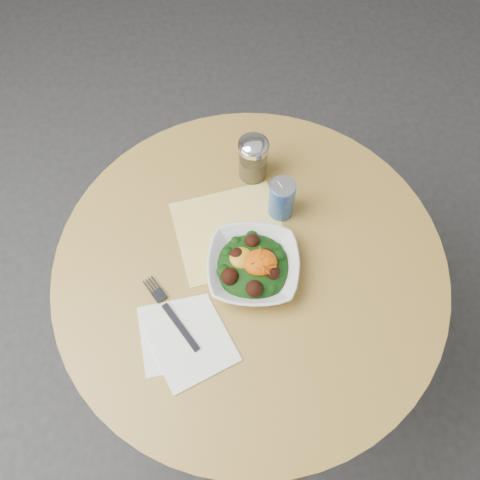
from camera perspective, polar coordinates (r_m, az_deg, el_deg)
The scene contains 8 objects.
ground at distance 1.92m, azimuth 0.71°, elevation -12.23°, with size 6.00×6.00×0.00m, color #2E2E30.
table at distance 1.40m, azimuth 0.97°, elevation -6.22°, with size 0.90×0.90×0.75m.
cloth_napkin at distance 1.25m, azimuth -1.03°, elevation 0.84°, with size 0.25×0.23×0.00m, color yellow.
paper_napkins at distance 1.16m, azimuth -5.90°, elevation -10.52°, with size 0.21×0.21×0.00m.
salad_bowl at distance 1.18m, azimuth 1.41°, elevation -2.80°, with size 0.24×0.24×0.08m.
fork at distance 1.18m, azimuth -7.53°, elevation -7.52°, with size 0.11×0.19×0.00m.
spice_shaker at distance 1.29m, azimuth 1.41°, elevation 8.69°, with size 0.07×0.07×0.13m.
beverage_can at distance 1.24m, azimuth 4.47°, elevation 4.40°, with size 0.06×0.06×0.11m.
Camera 1 is at (-0.10, -0.50, 1.85)m, focal length 40.00 mm.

